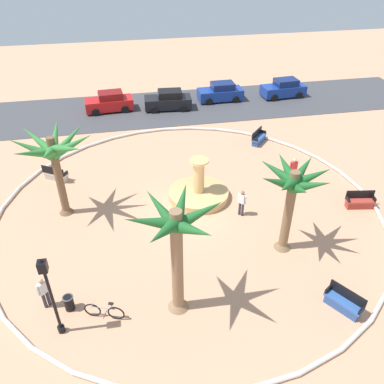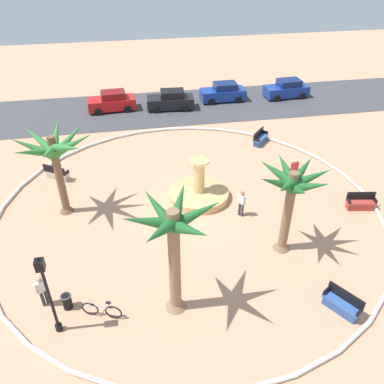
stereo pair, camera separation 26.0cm
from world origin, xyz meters
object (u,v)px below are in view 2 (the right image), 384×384
at_px(bench_west, 360,203).
at_px(trash_bin, 67,301).
at_px(bench_north, 260,139).
at_px(parked_car_third, 223,93).
at_px(person_cyclist_photo, 242,202).
at_px(bicycle_red_frame, 102,310).
at_px(parked_car_rightmost, 287,89).
at_px(palm_tree_near_fountain, 54,152).
at_px(person_cyclist_helmet, 42,289).
at_px(lamppost, 47,290).
at_px(bench_southeast, 342,305).
at_px(parked_car_second, 171,100).
at_px(palm_tree_by_curb, 292,189).
at_px(fountain, 199,193).
at_px(bench_east, 57,174).
at_px(person_pedestrian_stroll, 294,170).
at_px(parked_car_leftmost, 112,102).
at_px(palm_tree_mid_plaza, 173,236).

distance_m(bench_west, trash_bin, 16.32).
height_order(bench_north, parked_car_third, parked_car_third).
bearing_deg(person_cyclist_photo, bicycle_red_frame, -143.37).
relative_size(person_cyclist_photo, parked_car_rightmost, 0.39).
distance_m(palm_tree_near_fountain, person_cyclist_helmet, 7.18).
relative_size(lamppost, person_cyclist_helmet, 2.46).
height_order(bench_north, person_cyclist_helmet, person_cyclist_helmet).
distance_m(bench_southeast, parked_car_second, 23.08).
xyz_separation_m(palm_tree_near_fountain, person_cyclist_photo, (9.53, -2.07, -2.90)).
bearing_deg(palm_tree_by_curb, parked_car_second, 99.41).
distance_m(palm_tree_by_curb, bicycle_red_frame, 9.67).
bearing_deg(palm_tree_near_fountain, trash_bin, -84.98).
relative_size(fountain, parked_car_second, 0.86).
height_order(trash_bin, parked_car_third, parked_car_third).
height_order(palm_tree_by_curb, bench_southeast, palm_tree_by_curb).
bearing_deg(palm_tree_near_fountain, bench_west, -9.20).
height_order(bicycle_red_frame, parked_car_second, parked_car_second).
distance_m(bench_east, bench_west, 18.33).
height_order(palm_tree_near_fountain, parked_car_third, palm_tree_near_fountain).
height_order(bicycle_red_frame, parked_car_third, parked_car_third).
bearing_deg(palm_tree_by_curb, parked_car_third, 84.65).
height_order(palm_tree_near_fountain, person_cyclist_helmet, palm_tree_near_fountain).
bearing_deg(bench_southeast, parked_car_third, 88.06).
bearing_deg(person_cyclist_helmet, bench_southeast, -11.67).
xyz_separation_m(person_pedestrian_stroll, parked_car_rightmost, (5.03, 13.99, -0.18)).
height_order(bench_west, bench_southeast, same).
bearing_deg(parked_car_leftmost, bicycle_red_frame, -91.72).
height_order(palm_tree_near_fountain, parked_car_rightmost, palm_tree_near_fountain).
bearing_deg(lamppost, bench_southeast, -5.43).
relative_size(bicycle_red_frame, parked_car_second, 0.40).
height_order(lamppost, parked_car_second, lamppost).
relative_size(trash_bin, person_cyclist_photo, 0.45).
bearing_deg(lamppost, palm_tree_near_fountain, 92.46).
height_order(palm_tree_by_curb, bicycle_red_frame, palm_tree_by_curb).
xyz_separation_m(palm_tree_by_curb, bicycle_red_frame, (-8.75, -2.61, -3.19)).
bearing_deg(person_pedestrian_stroll, parked_car_third, 93.88).
relative_size(person_cyclist_helmet, parked_car_leftmost, 0.39).
relative_size(fountain, bench_north, 2.33).
bearing_deg(palm_tree_by_curb, fountain, 122.73).
xyz_separation_m(lamppost, parked_car_second, (7.37, 21.61, -1.55)).
xyz_separation_m(palm_tree_by_curb, person_pedestrian_stroll, (2.81, 5.55, -2.62)).
height_order(palm_tree_near_fountain, lamppost, palm_tree_near_fountain).
bearing_deg(palm_tree_by_curb, parked_car_leftmost, 112.82).
bearing_deg(palm_tree_mid_plaza, palm_tree_near_fountain, 123.57).
bearing_deg(fountain, bicycle_red_frame, -125.77).
distance_m(bicycle_red_frame, person_pedestrian_stroll, 14.16).
bearing_deg(bench_east, trash_bin, -82.04).
bearing_deg(lamppost, bicycle_red_frame, 11.55).
bearing_deg(parked_car_third, parked_car_rightmost, -1.49).
bearing_deg(palm_tree_mid_plaza, person_cyclist_photo, 51.41).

